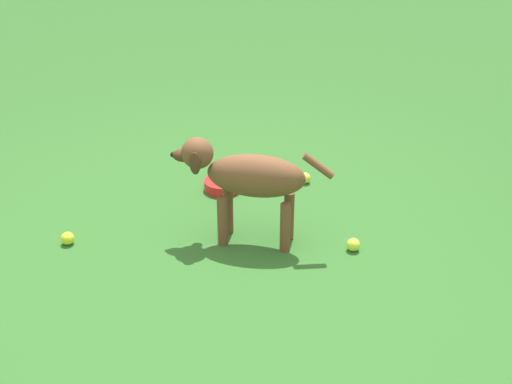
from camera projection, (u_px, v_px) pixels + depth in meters
The scene contains 6 objects.
ground at pixel (235, 261), 3.25m from camera, with size 14.00×14.00×0.00m, color #2D6026.
dog at pixel (246, 177), 3.25m from camera, with size 0.39×0.75×0.54m.
tennis_ball_0 at pixel (353, 245), 3.32m from camera, with size 0.07×0.07×0.07m, color #C7E43F.
tennis_ball_1 at pixel (68, 238), 3.37m from camera, with size 0.07×0.07×0.07m, color #CFDC2D.
tennis_ball_2 at pixel (305, 178), 3.97m from camera, with size 0.07×0.07×0.07m, color #D1D23D.
water_bowl at pixel (223, 185), 3.90m from camera, with size 0.22×0.22×0.06m, color red.
Camera 1 is at (2.21, 1.59, 1.81)m, focal length 47.15 mm.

